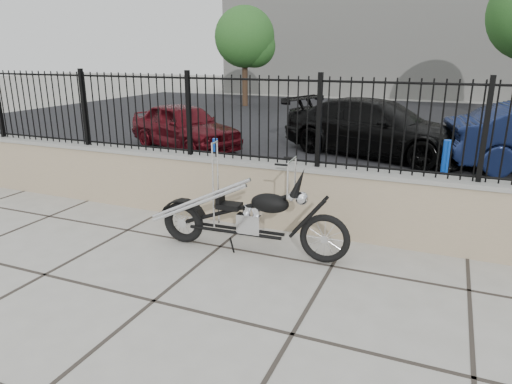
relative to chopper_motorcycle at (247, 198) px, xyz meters
name	(u,v)px	position (x,y,z in m)	size (l,w,h in m)	color
ground_plane	(154,301)	(-0.38, -1.51, -0.71)	(90.00, 90.00, 0.00)	#99968E
parking_lot	(366,127)	(-0.38, 10.99, -0.71)	(30.00, 30.00, 0.00)	black
retaining_wall	(250,192)	(-0.38, 0.99, -0.23)	(14.00, 0.36, 0.96)	gray
iron_fence	(250,119)	(-0.38, 0.99, 0.85)	(14.00, 0.08, 1.20)	black
background_building	(412,26)	(-0.38, 24.99, 3.29)	(22.00, 6.00, 8.00)	beige
chopper_motorcycle	(247,198)	(0.00, 0.00, 0.00)	(2.38, 0.42, 1.43)	black
car_red	(184,126)	(-4.21, 5.41, -0.11)	(1.43, 3.54, 1.21)	#4C0A11
car_black	(377,128)	(0.60, 6.53, -0.03)	(1.93, 4.74, 1.38)	black
bollard_a	(216,160)	(-1.95, 2.87, -0.29)	(0.10, 0.10, 0.85)	#0C2ABE
bollard_b	(444,173)	(2.24, 2.95, -0.16)	(0.13, 0.13, 1.11)	blue
tree_left	(245,34)	(-6.99, 15.55, 2.59)	(2.79, 2.79, 4.72)	#382619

